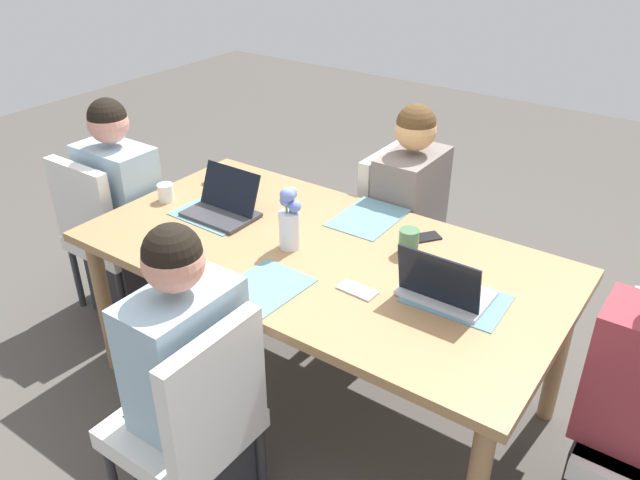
{
  "coord_description": "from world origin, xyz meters",
  "views": [
    {
      "loc": [
        -1.3,
        1.84,
        2.08
      ],
      "look_at": [
        0.0,
        0.0,
        0.81
      ],
      "focal_mm": 35.46,
      "sensor_mm": 36.0,
      "label": 1
    }
  ],
  "objects_px": {
    "person_head_right_left_far": "(125,222)",
    "coffee_mug_near_right": "(166,192)",
    "person_near_right_near": "(408,230)",
    "coffee_mug_near_left": "(217,173)",
    "phone_black": "(423,238)",
    "dining_table": "(320,266)",
    "chair_near_right_near": "(400,227)",
    "flower_vase": "(289,219)",
    "person_far_left_mid": "(191,394)",
    "chair_head_right_left_far": "(107,229)",
    "laptop_head_left_left_near": "(444,288)",
    "chair_far_left_mid": "(195,419)",
    "phone_silver": "(357,290)",
    "laptop_head_right_left_far": "(223,206)",
    "coffee_mug_centre_left": "(409,241)"
  },
  "relations": [
    {
      "from": "flower_vase",
      "to": "phone_black",
      "type": "distance_m",
      "value": 0.59
    },
    {
      "from": "person_head_right_left_far",
      "to": "flower_vase",
      "type": "distance_m",
      "value": 1.18
    },
    {
      "from": "chair_head_right_left_far",
      "to": "person_near_right_near",
      "type": "distance_m",
      "value": 1.58
    },
    {
      "from": "phone_black",
      "to": "chair_near_right_near",
      "type": "bearing_deg",
      "value": -106.99
    },
    {
      "from": "person_head_right_left_far",
      "to": "flower_vase",
      "type": "bearing_deg",
      "value": 178.97
    },
    {
      "from": "laptop_head_right_left_far",
      "to": "coffee_mug_centre_left",
      "type": "bearing_deg",
      "value": -167.82
    },
    {
      "from": "person_head_right_left_far",
      "to": "chair_near_right_near",
      "type": "height_order",
      "value": "person_head_right_left_far"
    },
    {
      "from": "person_head_right_left_far",
      "to": "coffee_mug_near_right",
      "type": "xyz_separation_m",
      "value": [
        -0.37,
        0.01,
        0.27
      ]
    },
    {
      "from": "chair_far_left_mid",
      "to": "person_near_right_near",
      "type": "distance_m",
      "value": 1.56
    },
    {
      "from": "person_far_left_mid",
      "to": "coffee_mug_centre_left",
      "type": "bearing_deg",
      "value": -109.42
    },
    {
      "from": "person_near_right_near",
      "to": "coffee_mug_near_right",
      "type": "relative_size",
      "value": 14.07
    },
    {
      "from": "laptop_head_left_left_near",
      "to": "chair_far_left_mid",
      "type": "bearing_deg",
      "value": 56.41
    },
    {
      "from": "dining_table",
      "to": "chair_near_right_near",
      "type": "distance_m",
      "value": 0.83
    },
    {
      "from": "dining_table",
      "to": "laptop_head_right_left_far",
      "type": "height_order",
      "value": "laptop_head_right_left_far"
    },
    {
      "from": "person_near_right_near",
      "to": "phone_silver",
      "type": "distance_m",
      "value": 0.98
    },
    {
      "from": "person_far_left_mid",
      "to": "laptop_head_left_left_near",
      "type": "distance_m",
      "value": 0.98
    },
    {
      "from": "laptop_head_right_left_far",
      "to": "phone_black",
      "type": "relative_size",
      "value": 2.13
    },
    {
      "from": "coffee_mug_near_right",
      "to": "phone_black",
      "type": "distance_m",
      "value": 1.24
    },
    {
      "from": "person_near_right_near",
      "to": "coffee_mug_near_left",
      "type": "bearing_deg",
      "value": 29.1
    },
    {
      "from": "chair_near_right_near",
      "to": "coffee_mug_near_left",
      "type": "bearing_deg",
      "value": 34.44
    },
    {
      "from": "dining_table",
      "to": "chair_near_right_near",
      "type": "bearing_deg",
      "value": -86.43
    },
    {
      "from": "chair_near_right_near",
      "to": "coffee_mug_near_right",
      "type": "relative_size",
      "value": 10.59
    },
    {
      "from": "person_far_left_mid",
      "to": "laptop_head_right_left_far",
      "type": "relative_size",
      "value": 3.73
    },
    {
      "from": "person_head_right_left_far",
      "to": "flower_vase",
      "type": "xyz_separation_m",
      "value": [
        -1.12,
        0.02,
        0.37
      ]
    },
    {
      "from": "flower_vase",
      "to": "laptop_head_left_left_near",
      "type": "distance_m",
      "value": 0.69
    },
    {
      "from": "person_far_left_mid",
      "to": "laptop_head_left_left_near",
      "type": "bearing_deg",
      "value": -129.43
    },
    {
      "from": "person_far_left_mid",
      "to": "chair_near_right_near",
      "type": "distance_m",
      "value": 1.56
    },
    {
      "from": "dining_table",
      "to": "person_head_right_left_far",
      "type": "bearing_deg",
      "value": 1.35
    },
    {
      "from": "dining_table",
      "to": "chair_far_left_mid",
      "type": "height_order",
      "value": "chair_far_left_mid"
    },
    {
      "from": "laptop_head_left_left_near",
      "to": "phone_silver",
      "type": "bearing_deg",
      "value": 26.32
    },
    {
      "from": "person_far_left_mid",
      "to": "laptop_head_right_left_far",
      "type": "xyz_separation_m",
      "value": [
        0.52,
        -0.76,
        0.28
      ]
    },
    {
      "from": "laptop_head_right_left_far",
      "to": "coffee_mug_near_right",
      "type": "height_order",
      "value": "laptop_head_right_left_far"
    },
    {
      "from": "chair_far_left_mid",
      "to": "dining_table",
      "type": "bearing_deg",
      "value": -86.54
    },
    {
      "from": "person_near_right_near",
      "to": "dining_table",
      "type": "bearing_deg",
      "value": 88.16
    },
    {
      "from": "person_head_right_left_far",
      "to": "phone_black",
      "type": "bearing_deg",
      "value": -166.61
    },
    {
      "from": "person_head_right_left_far",
      "to": "phone_black",
      "type": "relative_size",
      "value": 7.97
    },
    {
      "from": "chair_head_right_left_far",
      "to": "dining_table",
      "type": "bearing_deg",
      "value": -175.44
    },
    {
      "from": "flower_vase",
      "to": "laptop_head_left_left_near",
      "type": "bearing_deg",
      "value": -177.88
    },
    {
      "from": "phone_silver",
      "to": "chair_near_right_near",
      "type": "bearing_deg",
      "value": 111.81
    },
    {
      "from": "person_head_right_left_far",
      "to": "coffee_mug_near_left",
      "type": "distance_m",
      "value": 0.58
    },
    {
      "from": "flower_vase",
      "to": "coffee_mug_centre_left",
      "type": "height_order",
      "value": "flower_vase"
    },
    {
      "from": "person_far_left_mid",
      "to": "chair_head_right_left_far",
      "type": "bearing_deg",
      "value": -26.79
    },
    {
      "from": "person_far_left_mid",
      "to": "chair_head_right_left_far",
      "type": "relative_size",
      "value": 1.33
    },
    {
      "from": "chair_far_left_mid",
      "to": "phone_black",
      "type": "bearing_deg",
      "value": -102.44
    },
    {
      "from": "chair_near_right_near",
      "to": "coffee_mug_near_right",
      "type": "bearing_deg",
      "value": 45.84
    },
    {
      "from": "dining_table",
      "to": "chair_near_right_near",
      "type": "relative_size",
      "value": 2.23
    },
    {
      "from": "coffee_mug_near_left",
      "to": "coffee_mug_centre_left",
      "type": "height_order",
      "value": "coffee_mug_centre_left"
    },
    {
      "from": "chair_near_right_near",
      "to": "phone_black",
      "type": "xyz_separation_m",
      "value": [
        -0.35,
        0.47,
        0.26
      ]
    },
    {
      "from": "person_far_left_mid",
      "to": "chair_near_right_near",
      "type": "height_order",
      "value": "person_far_left_mid"
    },
    {
      "from": "chair_far_left_mid",
      "to": "chair_head_right_left_far",
      "type": "relative_size",
      "value": 1.0
    }
  ]
}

